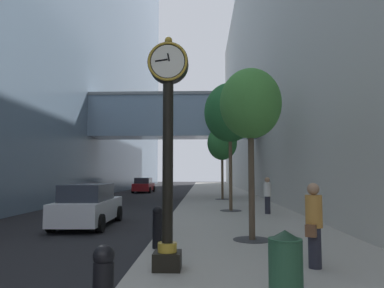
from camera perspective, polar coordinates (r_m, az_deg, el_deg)
name	(u,v)px	position (r m, az deg, el deg)	size (l,w,h in m)	color
ground_plane	(185,199)	(28.94, -1.17, -8.71)	(110.00, 110.00, 0.00)	black
sidewalk_right	(221,196)	(31.93, 4.59, -8.18)	(6.04, 80.00, 0.14)	#9E998E
building_block_right	(303,49)	(34.93, 17.26, 14.26)	(9.00, 80.00, 26.49)	#B7B2A8
street_clock	(168,139)	(7.37, -3.86, 0.86)	(0.84, 0.55, 4.78)	black
bollard_third	(157,226)	(9.48, -5.54, -12.87)	(0.26, 0.26, 1.08)	black
bollard_fourth	(167,215)	(11.94, -3.98, -11.16)	(0.26, 0.26, 1.08)	black
street_tree_near	(250,105)	(10.82, 9.28, 6.12)	(1.82, 1.82, 5.03)	#333335
street_tree_mid_near	(230,113)	(18.82, 6.07, 4.96)	(2.69, 2.69, 6.62)	#333335
street_tree_mid_far	(222,143)	(26.61, 4.81, 0.09)	(2.19, 2.19, 5.39)	#333335
trash_bin	(286,264)	(5.96, 14.66, -17.95)	(0.53, 0.53, 1.05)	#234C33
pedestrian_walking	(314,223)	(7.91, 18.82, -11.77)	(0.48, 0.52, 1.72)	#23232D
pedestrian_by_clock	(267,194)	(17.50, 11.91, -7.83)	(0.43, 0.43, 1.72)	#23232D
car_red_near	(144,185)	(38.43, -7.69, -6.52)	(1.95, 4.33, 1.55)	#AD191E
car_white_mid	(88,206)	(14.72, -16.18, -9.40)	(2.03, 4.47, 1.63)	silver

